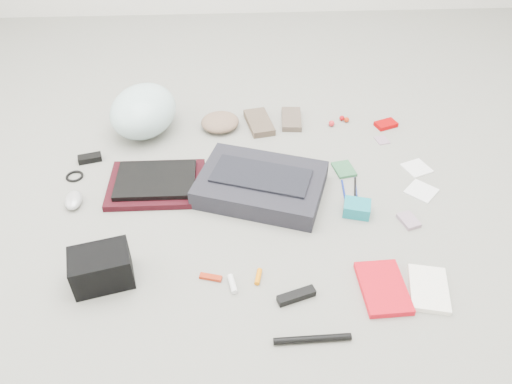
{
  "coord_description": "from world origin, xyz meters",
  "views": [
    {
      "loc": [
        -0.08,
        -1.51,
        1.37
      ],
      "look_at": [
        0.0,
        0.0,
        0.05
      ],
      "focal_mm": 35.0,
      "sensor_mm": 36.0,
      "label": 1
    }
  ],
  "objects_px": {
    "messenger_bag": "(261,185)",
    "laptop": "(156,180)",
    "bike_helmet": "(143,111)",
    "camera_bag": "(101,268)",
    "accordion_wallet": "(357,208)",
    "book_red": "(383,288)"
  },
  "relations": [
    {
      "from": "camera_bag",
      "to": "accordion_wallet",
      "type": "bearing_deg",
      "value": 3.08
    },
    {
      "from": "accordion_wallet",
      "to": "messenger_bag",
      "type": "bearing_deg",
      "value": 173.68
    },
    {
      "from": "laptop",
      "to": "book_red",
      "type": "distance_m",
      "value": 1.01
    },
    {
      "from": "laptop",
      "to": "book_red",
      "type": "height_order",
      "value": "laptop"
    },
    {
      "from": "laptop",
      "to": "camera_bag",
      "type": "bearing_deg",
      "value": -104.54
    },
    {
      "from": "laptop",
      "to": "bike_helmet",
      "type": "bearing_deg",
      "value": 102.23
    },
    {
      "from": "laptop",
      "to": "accordion_wallet",
      "type": "distance_m",
      "value": 0.83
    },
    {
      "from": "messenger_bag",
      "to": "accordion_wallet",
      "type": "relative_size",
      "value": 4.84
    },
    {
      "from": "messenger_bag",
      "to": "accordion_wallet",
      "type": "distance_m",
      "value": 0.4
    },
    {
      "from": "laptop",
      "to": "accordion_wallet",
      "type": "bearing_deg",
      "value": -13.94
    },
    {
      "from": "bike_helmet",
      "to": "accordion_wallet",
      "type": "height_order",
      "value": "bike_helmet"
    },
    {
      "from": "book_red",
      "to": "camera_bag",
      "type": "bearing_deg",
      "value": 172.23
    },
    {
      "from": "bike_helmet",
      "to": "book_red",
      "type": "height_order",
      "value": "bike_helmet"
    },
    {
      "from": "messenger_bag",
      "to": "camera_bag",
      "type": "xyz_separation_m",
      "value": [
        -0.57,
        -0.44,
        0.02
      ]
    },
    {
      "from": "bike_helmet",
      "to": "book_red",
      "type": "distance_m",
      "value": 1.37
    },
    {
      "from": "messenger_bag",
      "to": "laptop",
      "type": "xyz_separation_m",
      "value": [
        -0.44,
        0.06,
        -0.0
      ]
    },
    {
      "from": "book_red",
      "to": "laptop",
      "type": "bearing_deg",
      "value": 142.23
    },
    {
      "from": "laptop",
      "to": "accordion_wallet",
      "type": "relative_size",
      "value": 3.17
    },
    {
      "from": "bike_helmet",
      "to": "book_red",
      "type": "xyz_separation_m",
      "value": [
        0.91,
        -1.01,
        -0.1
      ]
    },
    {
      "from": "camera_bag",
      "to": "accordion_wallet",
      "type": "xyz_separation_m",
      "value": [
        0.94,
        0.29,
        -0.04
      ]
    },
    {
      "from": "laptop",
      "to": "camera_bag",
      "type": "xyz_separation_m",
      "value": [
        -0.13,
        -0.49,
        0.03
      ]
    },
    {
      "from": "bike_helmet",
      "to": "camera_bag",
      "type": "distance_m",
      "value": 0.92
    }
  ]
}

